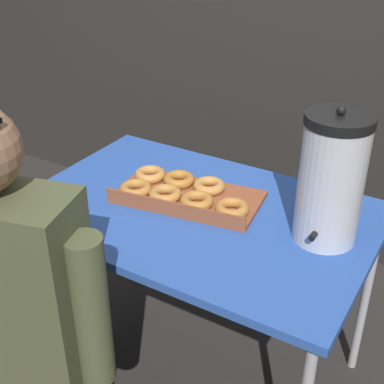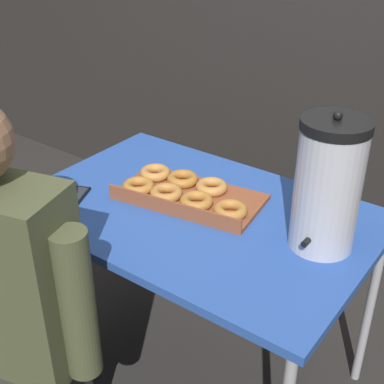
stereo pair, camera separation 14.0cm
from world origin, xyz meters
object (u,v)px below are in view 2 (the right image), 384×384
object	(u,v)px
donut_box	(185,193)
cell_phone	(73,198)
person_seated	(6,312)
coffee_urn	(328,186)

from	to	relation	value
donut_box	cell_phone	size ratio (longest dim) A/B	3.08
donut_box	person_seated	size ratio (longest dim) A/B	0.42
coffee_urn	person_seated	distance (m)	0.98
coffee_urn	cell_phone	bearing A→B (deg)	-162.36
coffee_urn	person_seated	bearing A→B (deg)	-135.74
donut_box	coffee_urn	xyz separation A→B (m)	(0.48, 0.02, 0.17)
donut_box	person_seated	world-z (taller)	person_seated
cell_phone	person_seated	xyz separation A→B (m)	(0.12, -0.40, -0.15)
coffee_urn	person_seated	world-z (taller)	person_seated
donut_box	person_seated	bearing A→B (deg)	-114.44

